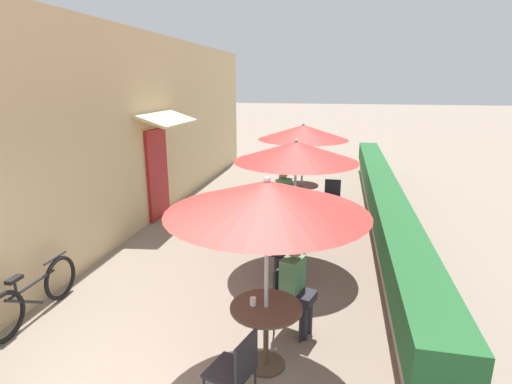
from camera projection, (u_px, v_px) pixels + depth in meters
name	position (u px, v px, depth m)	size (l,w,h in m)	color
cafe_facade_wall	(159.00, 127.00, 9.59)	(0.98, 13.57, 4.20)	#D6B784
planter_hedge	(382.00, 201.00, 8.98)	(0.60, 12.57, 1.01)	gray
patio_table_near	(266.00, 322.00, 4.43)	(0.80, 0.80, 0.75)	brown
patio_umbrella_near	(267.00, 197.00, 4.04)	(2.11, 2.11, 2.22)	#B7B7BC
cafe_chair_near_left	(236.00, 368.00, 3.78)	(0.50, 0.50, 0.87)	#232328
cafe_chair_near_right	(288.00, 294.00, 5.09)	(0.50, 0.50, 0.87)	#232328
seated_patron_near_right	(296.00, 284.00, 5.00)	(0.48, 0.43, 1.25)	#23232D
coffee_cup_near	(253.00, 301.00, 4.39)	(0.07, 0.07, 0.09)	white
patio_table_mid	(294.00, 233.00, 7.07)	(0.80, 0.80, 0.75)	brown
patio_umbrella_mid	(296.00, 152.00, 6.68)	(2.11, 2.11, 2.22)	#B7B7BC
cafe_chair_mid_left	(294.00, 252.00, 6.36)	(0.41, 0.41, 0.87)	#232328
seated_patron_mid_left	(288.00, 241.00, 6.33)	(0.41, 0.35, 1.25)	#23232D
cafe_chair_mid_right	(293.00, 221.00, 7.79)	(0.41, 0.41, 0.87)	#232328
coffee_cup_mid	(291.00, 221.00, 6.95)	(0.07, 0.07, 0.09)	white
patio_table_far	(301.00, 193.00, 9.63)	(0.80, 0.80, 0.75)	brown
patio_umbrella_far	(303.00, 132.00, 9.25)	(2.11, 2.11, 2.22)	#B7B7BC
cafe_chair_far_left	(286.00, 187.00, 10.29)	(0.55, 0.55, 0.87)	#232328
cafe_chair_far_right	(286.00, 201.00, 9.05)	(0.54, 0.54, 0.87)	#232328
seated_patron_far_right	(282.00, 193.00, 9.08)	(0.50, 0.47, 1.25)	#23232D
cafe_chair_far_back	(332.00, 195.00, 9.58)	(0.41, 0.41, 0.87)	#232328
bicycle_leaning	(34.00, 295.00, 5.41)	(0.10, 1.70, 0.74)	black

